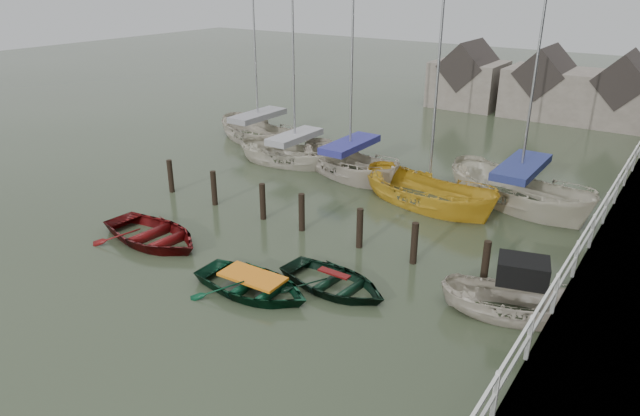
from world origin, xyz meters
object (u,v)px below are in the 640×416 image
Objects in this scene: rowboat_dkgreen at (334,289)px; sailboat_e at (259,141)px; sailboat_d at (517,203)px; rowboat_red at (154,242)px; sailboat_b at (350,173)px; motorboat at (515,312)px; sailboat_c at (428,204)px; rowboat_green at (253,292)px; sailboat_a at (295,162)px.

sailboat_e is (-11.93, 10.70, 0.06)m from rowboat_dkgreen.
sailboat_e is (-14.33, 1.03, -0.00)m from sailboat_d.
sailboat_b is (1.86, 9.81, 0.06)m from rowboat_red.
sailboat_d reaches higher than rowboat_red.
sailboat_e is (-16.73, 9.11, -0.05)m from motorboat.
sailboat_c is (-5.32, 6.05, -0.09)m from motorboat.
motorboat is 19.05m from sailboat_e.
sailboat_d is (9.25, 10.57, 0.06)m from rowboat_red.
sailboat_b is 0.84× the size of sailboat_d.
motorboat is 0.45× the size of sailboat_e.
sailboat_e is at bearing 110.00° from sailboat_d.
sailboat_e is at bearing 95.54° from sailboat_b.
rowboat_red is 1.20× the size of rowboat_dkgreen.
rowboat_green is 0.39× the size of sailboat_e.
motorboat is 14.70m from sailboat_a.
motorboat is 12.22m from sailboat_b.
sailboat_a is 3.03m from sailboat_b.
sailboat_c is (-0.52, 7.64, 0.01)m from rowboat_dkgreen.
sailboat_a is 0.93× the size of sailboat_d.
sailboat_a reaches higher than rowboat_red.
rowboat_red is at bearing 162.92° from sailboat_d.
rowboat_green is at bearing -93.29° from rowboat_red.
sailboat_d is at bearing -97.63° from sailboat_a.
rowboat_red is 10.63m from sailboat_c.
rowboat_red is at bearing 102.29° from rowboat_dkgreen.
motorboat reaches higher than rowboat_green.
motorboat is 8.06m from sailboat_c.
sailboat_e is at bearing 51.57° from sailboat_a.
rowboat_green is 10.87m from sailboat_b.
sailboat_b is at bearing -85.38° from sailboat_e.
sailboat_c is (1.30, 9.13, 0.01)m from rowboat_green.
sailboat_c is 1.16× the size of sailboat_e.
sailboat_b is 1.09× the size of sailboat_e.
sailboat_a is 10.46m from sailboat_d.
rowboat_dkgreen is 10.21m from sailboat_b.
motorboat is at bearing -139.39° from sailboat_d.
sailboat_b is (-9.78, 7.32, -0.05)m from motorboat.
sailboat_b is at bearing 120.01° from sailboat_d.
sailboat_d reaches higher than motorboat.
sailboat_c is (4.46, -1.27, -0.05)m from sailboat_b.
sailboat_c reaches higher than rowboat_green.
sailboat_d reaches higher than rowboat_green.
rowboat_green is 0.30× the size of sailboat_d.
sailboat_e is (-11.40, 3.06, 0.05)m from sailboat_c.
sailboat_a reaches higher than sailboat_e.
sailboat_c is at bearing 25.46° from motorboat.
sailboat_c is at bearing 148.81° from sailboat_d.
rowboat_green is at bearing 99.05° from motorboat.
sailboat_b is at bearing 34.03° from rowboat_dkgreen.
sailboat_a is 1.21× the size of sailboat_e.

